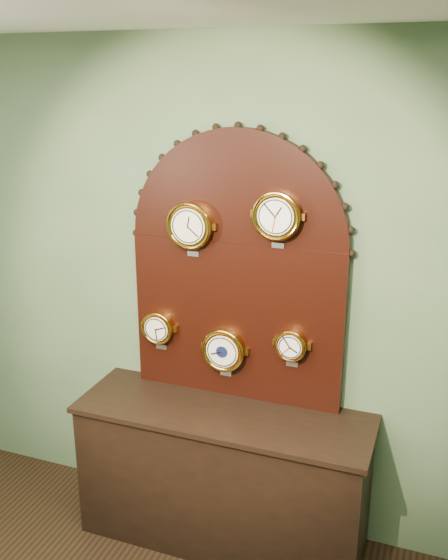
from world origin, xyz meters
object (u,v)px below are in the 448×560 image
at_px(shop_counter, 223,478).
at_px(roman_clock, 190,226).
at_px(tide_clock, 291,345).
at_px(barometer, 224,350).
at_px(display_board, 237,261).
at_px(arabic_clock, 277,216).
at_px(hygrometer, 158,328).

bearing_deg(shop_counter, roman_clock, 147.79).
height_order(shop_counter, tide_clock, tide_clock).
bearing_deg(barometer, shop_counter, -71.64).
bearing_deg(display_board, arabic_clock, -16.03).
xyz_separation_m(arabic_clock, hygrometer, (-0.69, 0.00, -0.71)).
xyz_separation_m(display_board, arabic_clock, (0.23, -0.07, 0.28)).
bearing_deg(shop_counter, barometer, 108.36).
height_order(shop_counter, hygrometer, hygrometer).
relative_size(roman_clock, arabic_clock, 1.01).
height_order(display_board, barometer, display_board).
bearing_deg(shop_counter, display_board, 90.00).
bearing_deg(tide_clock, hygrometer, -179.96).
bearing_deg(tide_clock, arabic_clock, -178.79).
xyz_separation_m(display_board, tide_clock, (0.33, -0.07, -0.41)).
distance_m(roman_clock, arabic_clock, 0.48).
xyz_separation_m(shop_counter, barometer, (-0.05, 0.15, 0.72)).
distance_m(roman_clock, tide_clock, 0.83).
bearing_deg(roman_clock, hygrometer, 179.55).
xyz_separation_m(barometer, tide_clock, (0.38, 0.00, 0.09)).
relative_size(roman_clock, barometer, 1.02).
distance_m(hygrometer, barometer, 0.41).
xyz_separation_m(shop_counter, tide_clock, (0.33, 0.15, 0.81)).
bearing_deg(arabic_clock, tide_clock, 1.21).
xyz_separation_m(shop_counter, roman_clock, (-0.24, 0.15, 1.42)).
xyz_separation_m(arabic_clock, tide_clock, (0.10, 0.00, -0.69)).
distance_m(shop_counter, barometer, 0.74).
xyz_separation_m(roman_clock, tide_clock, (0.57, 0.00, -0.60)).
bearing_deg(hygrometer, arabic_clock, -0.13).
bearing_deg(display_board, shop_counter, -90.00).
distance_m(hygrometer, tide_clock, 0.79).
bearing_deg(tide_clock, shop_counter, -154.99).
relative_size(shop_counter, roman_clock, 5.18).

